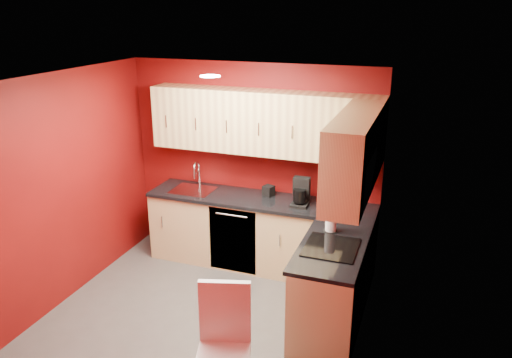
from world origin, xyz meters
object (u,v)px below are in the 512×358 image
Objects in this scene: napkin_holder at (269,191)px; microwave at (348,176)px; dining_chair at (223,352)px; paper_towel at (331,220)px; coffee_maker at (300,192)px; sink at (193,187)px.

microwave is at bearing -44.90° from napkin_holder.
dining_chair is (-0.69, -1.32, -1.13)m from microwave.
microwave is 2.90× the size of paper_towel.
microwave is 1.31m from coffee_maker.
dining_chair is at bearing -106.35° from paper_towel.
paper_towel is (1.90, -0.63, 0.10)m from sink.
sink reaches higher than paper_towel.
sink reaches higher than dining_chair.
napkin_holder is at bearing 7.03° from sink.
sink is 1.42m from coffee_maker.
sink is at bearing 175.77° from coffee_maker.
microwave is 5.90× the size of napkin_holder.
coffee_maker is at bearing -2.11° from sink.
sink is 0.98m from napkin_holder.
napkin_holder is (-1.13, 1.12, -0.69)m from microwave.
dining_chair is at bearing -58.97° from sink.
sink is at bearing -172.97° from napkin_holder.
microwave is at bearing -61.90° from paper_towel.
coffee_maker is 0.76m from paper_towel.
dining_chair is (-0.50, -1.69, -0.52)m from paper_towel.
sink is at bearing 154.40° from microwave.
napkin_holder is at bearing 140.97° from paper_towel.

